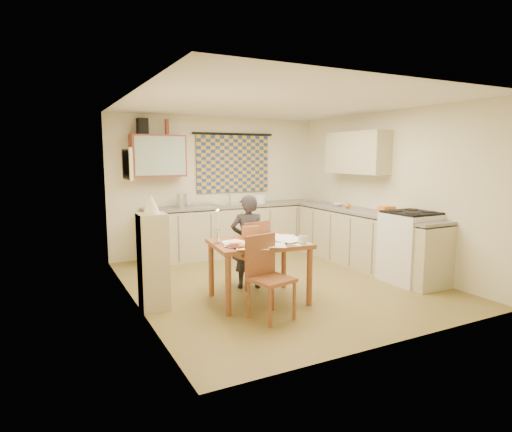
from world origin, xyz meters
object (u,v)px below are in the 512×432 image
person (248,242)px  shelf_stand (153,262)px  counter_right (365,239)px  chair_far (249,266)px  dining_table (259,271)px  counter_back (235,230)px  stove (410,247)px

person → shelf_stand: 1.38m
counter_right → chair_far: 2.16m
dining_table → chair_far: (0.14, 0.57, -0.09)m
counter_back → chair_far: chair_far is taller
stove → shelf_stand: 3.58m
counter_right → chair_far: size_ratio=3.18×
dining_table → shelf_stand: size_ratio=1.08×
counter_back → stove: stove is taller
chair_far → stove: bearing=145.1°
counter_back → person: 2.08m
dining_table → person: bearing=84.5°
person → counter_right: bearing=-155.2°
person → chair_far: bearing=-108.0°
counter_back → counter_right: same height
chair_far → dining_table: bearing=62.5°
counter_back → shelf_stand: (-2.04, -2.21, 0.12)m
chair_far → shelf_stand: size_ratio=0.81×
counter_right → dining_table: counter_right is taller
chair_far → person: 0.36m
stove → person: bearing=159.7°
counter_back → chair_far: 2.03m
stove → person: person is taller
shelf_stand → stove: bearing=-9.0°
counter_right → dining_table: size_ratio=2.39×
counter_right → stove: stove is taller
chair_far → person: person is taller
counter_back → shelf_stand: shelf_stand is taller
counter_right → dining_table: bearing=-163.5°
counter_back → chair_far: size_ratio=3.56×
stove → dining_table: size_ratio=0.83×
dining_table → person: (0.11, 0.53, 0.26)m
person → shelf_stand: person is taller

